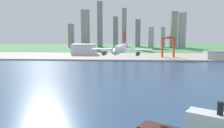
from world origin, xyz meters
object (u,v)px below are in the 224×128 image
(warehouse_main, at_px, (84,49))
(warehouse_annex, at_px, (217,55))
(port_crane_red, at_px, (168,42))
(airplane_landing, at_px, (121,49))

(warehouse_main, distance_m, warehouse_annex, 276.63)
(port_crane_red, bearing_deg, airplane_landing, -104.97)
(port_crane_red, xyz_separation_m, warehouse_annex, (87.85, -17.06, -22.52))
(port_crane_red, bearing_deg, warehouse_main, 162.07)
(warehouse_main, relative_size, warehouse_annex, 1.20)
(port_crane_red, xyz_separation_m, warehouse_main, (-178.45, 57.75, -18.50))
(warehouse_main, height_order, warehouse_annex, warehouse_main)
(airplane_landing, xyz_separation_m, port_crane_red, (86.09, 321.89, -9.62))
(port_crane_red, distance_m, warehouse_annex, 92.28)
(airplane_landing, height_order, warehouse_annex, airplane_landing)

